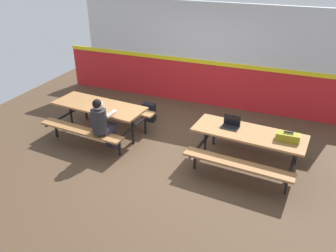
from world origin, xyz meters
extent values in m
cube|color=#4C3826|center=(0.00, 0.00, -0.01)|extent=(10.00, 10.00, 0.02)
cube|color=red|center=(0.00, 2.53, 0.55)|extent=(8.00, 0.12, 1.10)
cube|color=yellow|center=(0.00, 2.46, 1.15)|extent=(8.00, 0.03, 0.10)
cube|color=silver|center=(0.00, 2.53, 1.90)|extent=(6.72, 0.12, 1.40)
cube|color=#9E6B3D|center=(-1.60, -0.05, 0.72)|extent=(2.08, 0.93, 0.04)
cube|color=#9E6B3D|center=(-1.65, -0.68, 0.43)|extent=(1.94, 0.45, 0.04)
cube|color=#9E6B3D|center=(-1.54, 0.59, 0.43)|extent=(1.94, 0.45, 0.04)
cube|color=black|center=(-2.43, 0.03, 0.35)|extent=(0.04, 0.04, 0.70)
cube|color=black|center=(-2.43, 0.03, 0.39)|extent=(0.18, 1.55, 0.04)
cube|color=black|center=(-2.47, -0.48, 0.21)|extent=(0.04, 0.04, 0.41)
cube|color=black|center=(-2.38, 0.54, 0.21)|extent=(0.04, 0.04, 0.41)
cube|color=black|center=(-0.77, -0.12, 0.35)|extent=(0.04, 0.04, 0.70)
cube|color=black|center=(-0.77, -0.12, 0.39)|extent=(0.18, 1.55, 0.04)
cube|color=black|center=(-0.81, -0.63, 0.21)|extent=(0.04, 0.04, 0.41)
cube|color=black|center=(-0.72, 0.39, 0.21)|extent=(0.04, 0.04, 0.41)
cube|color=#9E6B3D|center=(1.60, -0.08, 0.72)|extent=(2.08, 0.93, 0.04)
cube|color=#9E6B3D|center=(1.54, -0.71, 0.43)|extent=(1.94, 0.45, 0.04)
cube|color=#9E6B3D|center=(1.65, 0.55, 0.43)|extent=(1.94, 0.45, 0.04)
cube|color=black|center=(0.77, 0.00, 0.35)|extent=(0.04, 0.04, 0.70)
cube|color=black|center=(0.77, 0.00, 0.39)|extent=(0.18, 1.55, 0.04)
cube|color=black|center=(0.72, -0.51, 0.21)|extent=(0.04, 0.04, 0.41)
cube|color=black|center=(0.81, 0.50, 0.21)|extent=(0.04, 0.04, 0.41)
cube|color=black|center=(2.43, -0.15, 0.35)|extent=(0.04, 0.04, 0.70)
cube|color=black|center=(2.43, -0.15, 0.39)|extent=(0.18, 1.55, 0.04)
cube|color=black|center=(2.38, -0.66, 0.21)|extent=(0.04, 0.04, 0.41)
cube|color=black|center=(2.47, 0.35, 0.21)|extent=(0.04, 0.04, 0.41)
cylinder|color=#2D2D38|center=(-1.23, -0.39, 0.23)|extent=(0.11, 0.11, 0.45)
cylinder|color=#2D2D38|center=(-1.05, -0.41, 0.23)|extent=(0.11, 0.11, 0.45)
cube|color=#2D2D38|center=(-1.15, -0.55, 0.51)|extent=(0.33, 0.41, 0.12)
cylinder|color=#26262B|center=(-1.16, -0.72, 0.75)|extent=(0.30, 0.30, 0.48)
cylinder|color=beige|center=(-1.29, -0.51, 0.85)|extent=(0.11, 0.31, 0.08)
cylinder|color=beige|center=(-1.01, -0.54, 0.85)|extent=(0.11, 0.31, 0.08)
sphere|color=beige|center=(-1.16, -0.70, 1.08)|extent=(0.20, 0.20, 0.20)
sphere|color=black|center=(-1.17, -0.73, 1.11)|extent=(0.18, 0.18, 0.18)
cube|color=black|center=(1.23, -0.05, 0.75)|extent=(0.34, 0.25, 0.01)
cube|color=black|center=(1.24, 0.06, 0.86)|extent=(0.32, 0.04, 0.21)
cube|color=olive|center=(2.26, -0.14, 0.81)|extent=(0.40, 0.18, 0.14)
cube|color=black|center=(2.26, -0.14, 0.91)|extent=(0.16, 0.02, 0.02)
cube|color=black|center=(-0.93, 1.04, 0.22)|extent=(0.30, 0.18, 0.44)
cube|color=black|center=(-0.93, 1.15, 0.15)|extent=(0.21, 0.04, 0.19)
camera|label=1|loc=(2.28, -5.73, 3.72)|focal=36.87mm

